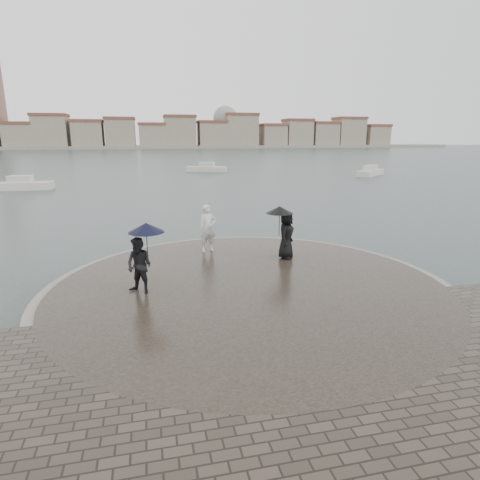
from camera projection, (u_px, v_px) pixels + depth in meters
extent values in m
plane|color=#2B3835|center=(288.00, 354.00, 9.07)|extent=(400.00, 400.00, 0.00)
cylinder|color=gray|center=(249.00, 291.00, 12.34)|extent=(12.50, 12.50, 0.32)
cylinder|color=#2D261E|center=(249.00, 290.00, 12.33)|extent=(11.90, 11.90, 0.36)
imported|color=silver|center=(208.00, 228.00, 15.67)|extent=(0.75, 0.58, 1.86)
imported|color=black|center=(139.00, 266.00, 11.48)|extent=(1.01, 0.97, 1.64)
cylinder|color=black|center=(147.00, 246.00, 11.50)|extent=(0.02, 0.02, 0.90)
cone|color=black|center=(146.00, 228.00, 11.36)|extent=(1.05, 1.05, 0.28)
imported|color=black|center=(286.00, 235.00, 14.78)|extent=(0.95, 1.03, 1.76)
cylinder|color=black|center=(279.00, 224.00, 14.71)|extent=(0.02, 0.02, 0.90)
cone|color=black|center=(280.00, 210.00, 14.58)|extent=(1.03, 1.03, 0.26)
cube|color=gray|center=(153.00, 147.00, 162.69)|extent=(260.00, 20.00, 1.20)
cube|color=gray|center=(20.00, 137.00, 148.45)|extent=(10.00, 10.00, 9.00)
cube|color=brown|center=(18.00, 123.00, 147.20)|extent=(10.60, 10.60, 1.00)
cube|color=gray|center=(52.00, 133.00, 150.47)|extent=(12.00, 10.00, 12.00)
cube|color=brown|center=(49.00, 115.00, 148.84)|extent=(12.60, 10.60, 1.00)
cube|color=gray|center=(88.00, 136.00, 153.54)|extent=(11.00, 10.00, 10.00)
cube|color=brown|center=(87.00, 121.00, 152.17)|extent=(11.60, 10.60, 1.00)
cube|color=gray|center=(121.00, 135.00, 156.03)|extent=(11.00, 10.00, 11.00)
cube|color=brown|center=(120.00, 118.00, 154.52)|extent=(11.60, 10.60, 1.00)
cube|color=gray|center=(152.00, 137.00, 158.89)|extent=(10.00, 10.00, 9.00)
cube|color=brown|center=(152.00, 124.00, 157.63)|extent=(10.60, 10.60, 1.00)
cube|color=gray|center=(180.00, 133.00, 160.90)|extent=(12.00, 10.00, 12.00)
cube|color=brown|center=(179.00, 116.00, 159.27)|extent=(12.60, 10.60, 1.00)
cube|color=gray|center=(212.00, 136.00, 163.98)|extent=(11.00, 10.00, 10.00)
cube|color=brown|center=(212.00, 122.00, 162.60)|extent=(11.60, 10.60, 1.00)
cube|color=gray|center=(241.00, 132.00, 166.21)|extent=(13.00, 10.00, 13.00)
cube|color=brown|center=(241.00, 115.00, 164.46)|extent=(13.60, 10.60, 1.00)
cube|color=gray|center=(273.00, 137.00, 169.75)|extent=(10.00, 10.00, 9.00)
cube|color=brown|center=(273.00, 125.00, 168.50)|extent=(10.60, 10.60, 1.00)
cube|color=gray|center=(297.00, 135.00, 171.89)|extent=(11.00, 10.00, 11.00)
cube|color=brown|center=(298.00, 120.00, 170.39)|extent=(11.60, 10.60, 1.00)
cube|color=gray|center=(323.00, 136.00, 174.63)|extent=(11.00, 10.00, 10.00)
cube|color=brown|center=(324.00, 123.00, 173.25)|extent=(11.60, 10.60, 1.00)
cube|color=gray|center=(348.00, 134.00, 176.99)|extent=(12.00, 10.00, 12.00)
cube|color=brown|center=(349.00, 118.00, 175.36)|extent=(12.60, 10.60, 1.00)
cube|color=gray|center=(375.00, 137.00, 180.19)|extent=(10.00, 10.00, 9.00)
cube|color=brown|center=(376.00, 126.00, 178.93)|extent=(10.60, 10.60, 1.00)
sphere|color=gray|center=(225.00, 118.00, 165.41)|extent=(10.00, 10.00, 10.00)
cube|color=beige|center=(370.00, 174.00, 50.22)|extent=(5.23, 4.77, 0.90)
cube|color=beige|center=(371.00, 169.00, 50.07)|extent=(2.30, 2.21, 0.90)
cube|color=beige|center=(21.00, 187.00, 36.85)|extent=(5.54, 1.74, 0.90)
cube|color=beige|center=(20.00, 181.00, 36.70)|extent=(2.03, 1.25, 0.90)
cube|color=beige|center=(207.00, 170.00, 55.86)|extent=(5.70, 3.57, 0.90)
cube|color=beige|center=(207.00, 166.00, 55.71)|extent=(2.31, 1.87, 0.90)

